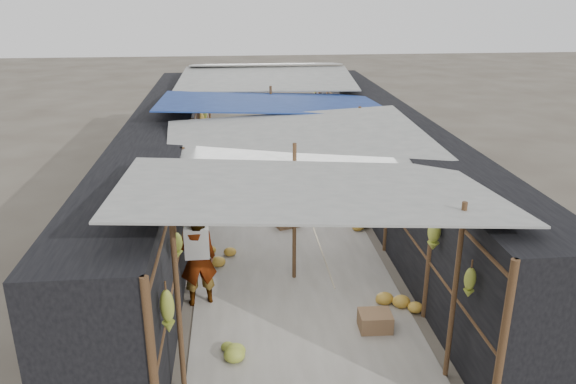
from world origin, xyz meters
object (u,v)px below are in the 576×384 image
object	(u,v)px
black_basin	(309,157)
vendor_seated	(345,183)
crate_near	(287,221)
vendor_elderly	(198,259)
shopper_blue	(251,176)

from	to	relation	value
black_basin	vendor_seated	distance (m)	3.78
crate_near	vendor_seated	xyz separation A→B (m)	(1.61, 1.44, 0.34)
black_basin	vendor_elderly	xyz separation A→B (m)	(-2.99, -8.29, 0.76)
vendor_elderly	shopper_blue	xyz separation A→B (m)	(1.05, 4.62, -0.10)
vendor_elderly	black_basin	bearing A→B (deg)	-121.85
crate_near	black_basin	bearing A→B (deg)	57.15
vendor_seated	black_basin	bearing A→B (deg)	-161.76
black_basin	vendor_seated	world-z (taller)	vendor_seated
vendor_seated	shopper_blue	bearing A→B (deg)	-79.65
shopper_blue	black_basin	bearing A→B (deg)	36.07
vendor_elderly	crate_near	bearing A→B (deg)	-131.86
crate_near	shopper_blue	xyz separation A→B (m)	(-0.74, 1.50, 0.59)
shopper_blue	vendor_seated	size ratio (longest dim) A/B	1.51
black_basin	shopper_blue	distance (m)	4.20
vendor_elderly	shopper_blue	world-z (taller)	vendor_elderly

